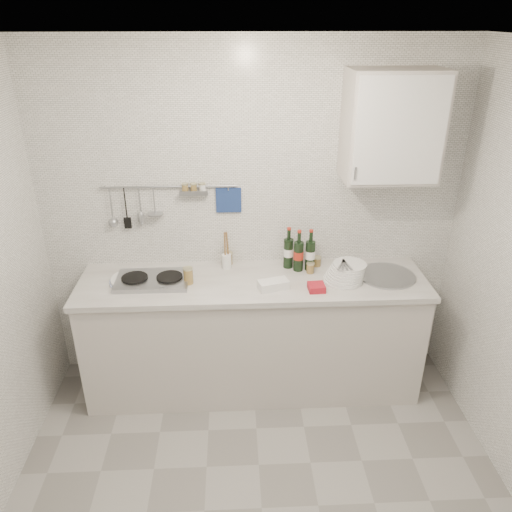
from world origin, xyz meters
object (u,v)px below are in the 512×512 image
at_px(plate_stack_sink, 346,272).
at_px(wall_cabinet, 392,126).
at_px(wine_bottles, 299,250).
at_px(utensil_crock, 227,259).
at_px(plate_stack_hob, 133,279).

bearing_deg(plate_stack_sink, wall_cabinet, 30.74).
relative_size(wine_bottles, utensil_crock, 1.07).
height_order(plate_stack_sink, utensil_crock, utensil_crock).
relative_size(wall_cabinet, utensil_crock, 2.42).
bearing_deg(plate_stack_hob, wall_cabinet, 3.37).
xyz_separation_m(wall_cabinet, plate_stack_sink, (-0.25, -0.15, -0.97)).
bearing_deg(plate_stack_hob, wine_bottles, 6.45).
xyz_separation_m(plate_stack_sink, wine_bottles, (-0.31, 0.18, 0.10)).
distance_m(wall_cabinet, plate_stack_hob, 2.01).
bearing_deg(plate_stack_sink, wine_bottles, 149.74).
xyz_separation_m(plate_stack_hob, wine_bottles, (1.17, 0.13, 0.14)).
distance_m(plate_stack_hob, wine_bottles, 1.19).
height_order(wall_cabinet, wine_bottles, wall_cabinet).
xyz_separation_m(wine_bottles, utensil_crock, (-0.52, 0.04, -0.09)).
relative_size(wall_cabinet, plate_stack_sink, 2.32).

